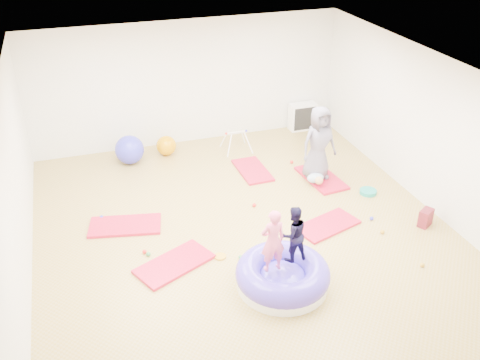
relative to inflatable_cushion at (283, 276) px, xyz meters
name	(u,v)px	position (x,y,z in m)	size (l,w,h in m)	color
room	(246,161)	(-0.09, 1.45, 1.23)	(7.01, 8.01, 2.81)	tan
gym_mat_front_left	(174,264)	(-1.44, 0.97, -0.15)	(1.22, 0.61, 0.05)	red
gym_mat_mid_left	(125,226)	(-2.04, 2.31, -0.15)	(1.24, 0.62, 0.05)	red
gym_mat_center_back	(252,170)	(0.78, 3.55, -0.15)	(1.13, 0.56, 0.05)	red
gym_mat_right	(327,225)	(1.35, 1.20, -0.15)	(1.13, 0.56, 0.05)	red
gym_mat_rear_right	(321,178)	(2.00, 2.79, -0.15)	(1.21, 0.61, 0.05)	red
inflatable_cushion	(283,276)	(0.00, 0.00, 0.00)	(1.42, 1.42, 0.45)	white
child_pink	(273,238)	(-0.18, -0.02, 0.74)	(0.37, 0.24, 1.01)	pink
child_navy	(293,231)	(0.19, 0.12, 0.69)	(0.44, 0.34, 0.90)	black
adult_caregiver	(319,143)	(1.90, 2.83, 0.64)	(0.74, 0.48, 1.52)	slate
infant	(316,178)	(1.79, 2.59, -0.02)	(0.35, 0.36, 0.21)	#A5C4DE
ball_pit_balls	(264,226)	(0.28, 1.53, -0.14)	(4.74, 3.98, 0.07)	gold
exercise_ball_blue	(129,150)	(-1.59, 4.75, 0.13)	(0.62, 0.62, 0.62)	#3636D8
exercise_ball_orange	(166,146)	(-0.77, 4.89, 0.04)	(0.44, 0.44, 0.44)	#DA9000
infant_play_gym	(236,138)	(0.75, 4.57, 0.14)	(0.62, 0.59, 0.48)	white
cube_shelf	(303,117)	(2.67, 5.24, 0.15)	(0.65, 0.32, 0.65)	white
balance_disc	(368,192)	(2.61, 1.98, -0.14)	(0.33, 0.33, 0.07)	teal
backpack	(426,218)	(3.00, 0.69, -0.02)	(0.27, 0.17, 0.32)	red
yellow_toy	(220,256)	(-0.70, 0.94, -0.16)	(0.19, 0.19, 0.03)	gold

